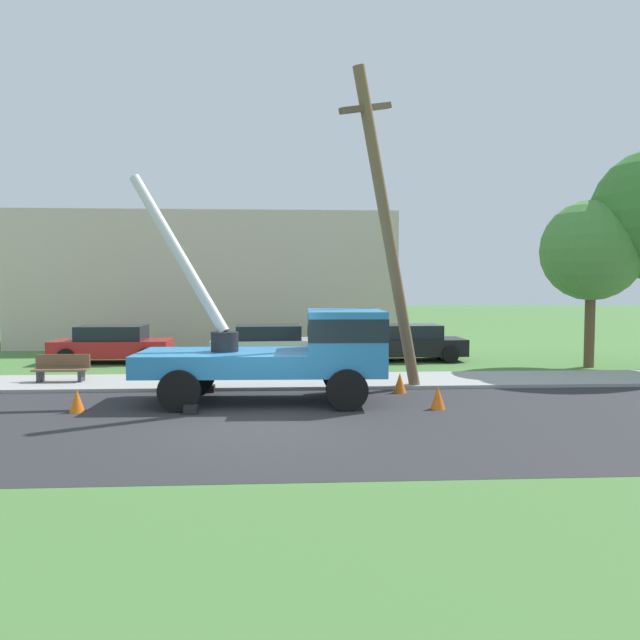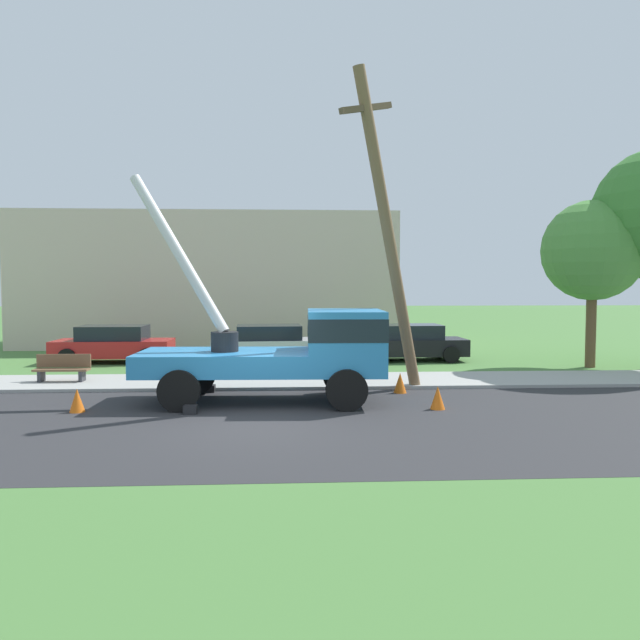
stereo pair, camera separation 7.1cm
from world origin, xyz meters
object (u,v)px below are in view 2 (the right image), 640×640
object	(u,v)px
leaning_utility_pole	(387,230)
parked_sedan_red	(114,344)
parked_sedan_silver	(269,343)
traffic_cone_ahead	(438,398)
park_bench	(62,369)
traffic_cone_curbside	(400,383)
utility_truck	(295,347)
roadside_tree_far	(593,251)
parked_sedan_black	(409,343)
traffic_cone_behind	(77,400)

from	to	relation	value
leaning_utility_pole	parked_sedan_red	distance (m)	12.39
leaning_utility_pole	parked_sedan_silver	bearing A→B (deg)	116.37
leaning_utility_pole	parked_sedan_red	world-z (taller)	leaning_utility_pole
leaning_utility_pole	traffic_cone_ahead	world-z (taller)	leaning_utility_pole
parked_sedan_red	park_bench	world-z (taller)	parked_sedan_red
parked_sedan_red	traffic_cone_curbside	bearing A→B (deg)	-36.47
leaning_utility_pole	parked_sedan_silver	size ratio (longest dim) A/B	1.95
utility_truck	parked_sedan_silver	size ratio (longest dim) A/B	1.50
traffic_cone_curbside	roadside_tree_far	bearing A→B (deg)	31.76
traffic_cone_curbside	roadside_tree_far	size ratio (longest dim) A/B	0.09
parked_sedan_silver	roadside_tree_far	bearing A→B (deg)	-11.03
leaning_utility_pole	park_bench	world-z (taller)	leaning_utility_pole
park_bench	traffic_cone_curbside	bearing A→B (deg)	-11.58
parked_sedan_silver	parked_sedan_black	world-z (taller)	same
utility_truck	park_bench	xyz separation A→B (m)	(-6.94, 3.09, -0.95)
traffic_cone_ahead	traffic_cone_curbside	world-z (taller)	same
traffic_cone_ahead	park_bench	bearing A→B (deg)	157.56
traffic_cone_ahead	traffic_cone_curbside	distance (m)	2.31
leaning_utility_pole	parked_sedan_silver	distance (m)	8.67
leaning_utility_pole	parked_sedan_red	xyz separation A→B (m)	(-9.43, 7.07, -3.80)
utility_truck	traffic_cone_behind	world-z (taller)	utility_truck
roadside_tree_far	parked_sedan_black	bearing A→B (deg)	159.41
parked_sedan_black	roadside_tree_far	distance (m)	7.47
traffic_cone_behind	parked_sedan_silver	xyz separation A→B (m)	(4.26, 9.27, 0.43)
parked_sedan_black	leaning_utility_pole	bearing A→B (deg)	-106.13
parked_sedan_red	parked_sedan_silver	bearing A→B (deg)	-0.84
traffic_cone_curbside	roadside_tree_far	xyz separation A→B (m)	(7.87, 4.87, 3.92)
parked_sedan_red	roadside_tree_far	bearing A→B (deg)	-7.63
utility_truck	traffic_cone_curbside	bearing A→B (deg)	19.98
parked_sedan_black	roadside_tree_far	size ratio (longest dim) A/B	0.73
park_bench	traffic_cone_behind	bearing A→B (deg)	-66.52
leaning_utility_pole	roadside_tree_far	distance (m)	9.48
utility_truck	roadside_tree_far	xyz separation A→B (m)	(10.80, 5.94, 2.80)
leaning_utility_pole	traffic_cone_ahead	xyz separation A→B (m)	(0.85, -2.42, -4.23)
utility_truck	leaning_utility_pole	world-z (taller)	leaning_utility_pole
traffic_cone_ahead	roadside_tree_far	xyz separation A→B (m)	(7.37, 7.13, 3.92)
traffic_cone_ahead	roadside_tree_far	size ratio (longest dim) A/B	0.09
parked_sedan_silver	parked_sedan_red	bearing A→B (deg)	179.16
leaning_utility_pole	traffic_cone_ahead	distance (m)	4.95
traffic_cone_ahead	parked_sedan_black	distance (m)	9.53
leaning_utility_pole	parked_sedan_black	size ratio (longest dim) A/B	1.98
traffic_cone_behind	parked_sedan_black	bearing A→B (deg)	43.68
leaning_utility_pole	parked_sedan_red	size ratio (longest dim) A/B	2.00
parked_sedan_red	park_bench	size ratio (longest dim) A/B	2.75
park_bench	roadside_tree_far	distance (m)	18.35
parked_sedan_black	parked_sedan_red	bearing A→B (deg)	179.79
parked_sedan_red	utility_truck	bearing A→B (deg)	-50.45
parked_sedan_black	utility_truck	bearing A→B (deg)	-119.20
traffic_cone_behind	roadside_tree_far	xyz separation A→B (m)	(15.94, 6.99, 3.92)
traffic_cone_ahead	parked_sedan_silver	bearing A→B (deg)	114.62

